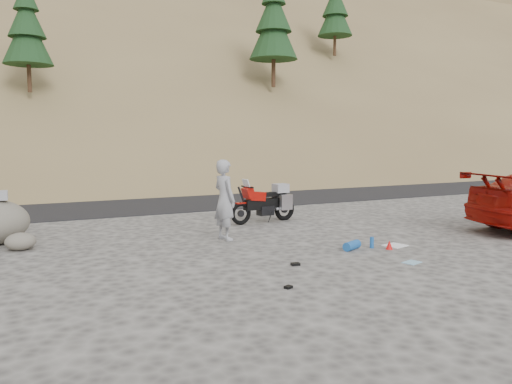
% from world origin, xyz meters
% --- Properties ---
extents(ground, '(140.00, 140.00, 0.00)m').
position_xyz_m(ground, '(0.00, 0.00, 0.00)').
color(ground, '#474441').
rests_on(ground, ground).
extents(road, '(120.00, 7.00, 0.05)m').
position_xyz_m(road, '(0.00, 9.00, 0.00)').
color(road, black).
rests_on(road, ground).
extents(hillside, '(120.00, 73.00, 46.72)m').
position_xyz_m(hillside, '(-0.05, 40.88, 11.08)').
color(hillside, brown).
rests_on(hillside, ground).
extents(motorcycle, '(2.06, 0.75, 1.23)m').
position_xyz_m(motorcycle, '(1.39, 2.93, 0.52)').
color(motorcycle, black).
rests_on(motorcycle, ground).
extents(man, '(0.55, 0.73, 1.81)m').
position_xyz_m(man, '(-0.55, 1.21, 0.00)').
color(man, '#95959A').
rests_on(man, ground).
extents(small_rock, '(0.72, 0.68, 0.36)m').
position_xyz_m(small_rock, '(-4.71, 2.05, 0.18)').
color(small_rock, '#555148').
rests_on(small_rock, ground).
extents(gear_white_cloth, '(0.53, 0.49, 0.01)m').
position_xyz_m(gear_white_cloth, '(2.45, -0.99, 0.01)').
color(gear_white_cloth, white).
rests_on(gear_white_cloth, ground).
extents(gear_blue_mat, '(0.49, 0.36, 0.18)m').
position_xyz_m(gear_blue_mat, '(1.39, -0.90, 0.09)').
color(gear_blue_mat, '#1A53A0').
rests_on(gear_blue_mat, ground).
extents(gear_bottle, '(0.09, 0.09, 0.23)m').
position_xyz_m(gear_bottle, '(1.87, -0.94, 0.12)').
color(gear_bottle, '#1A53A0').
rests_on(gear_bottle, ground).
extents(gear_funnel, '(0.17, 0.17, 0.19)m').
position_xyz_m(gear_funnel, '(2.11, -1.20, 0.09)').
color(gear_funnel, red).
rests_on(gear_funnel, ground).
extents(gear_glove_a, '(0.18, 0.14, 0.04)m').
position_xyz_m(gear_glove_a, '(-0.29, -1.48, 0.02)').
color(gear_glove_a, black).
rests_on(gear_glove_a, ground).
extents(gear_glove_b, '(0.14, 0.13, 0.04)m').
position_xyz_m(gear_glove_b, '(-1.10, -2.64, 0.02)').
color(gear_glove_b, black).
rests_on(gear_glove_b, ground).
extents(gear_blue_cloth, '(0.38, 0.32, 0.01)m').
position_xyz_m(gear_blue_cloth, '(1.73, -2.26, 0.01)').
color(gear_blue_cloth, '#83B2CB').
rests_on(gear_blue_cloth, ground).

